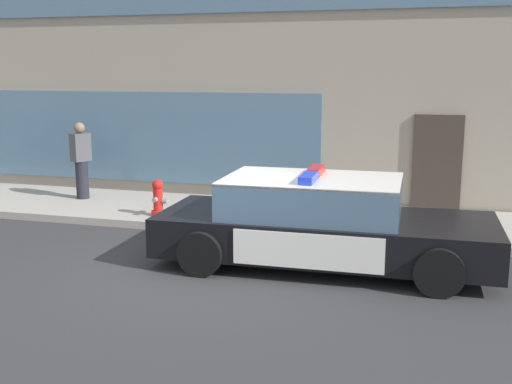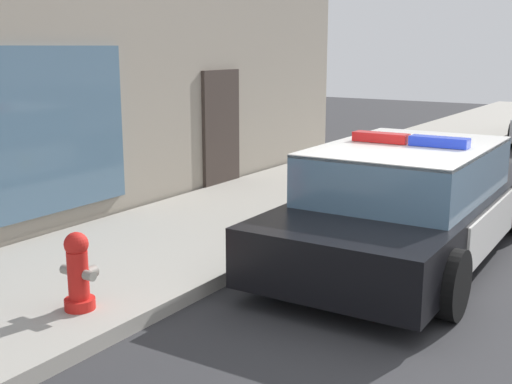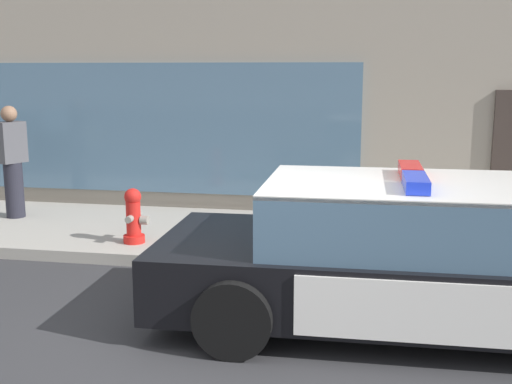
% 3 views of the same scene
% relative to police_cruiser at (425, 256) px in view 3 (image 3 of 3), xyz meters
% --- Properties ---
extents(ground, '(48.00, 48.00, 0.00)m').
position_rel_police_cruiser_xyz_m(ground, '(-1.72, -0.80, -0.68)').
color(ground, '#303033').
extents(sidewalk, '(48.00, 2.77, 0.15)m').
position_rel_police_cruiser_xyz_m(sidewalk, '(-1.72, 2.63, -0.61)').
color(sidewalk, '#A39E93').
rests_on(sidewalk, ground).
extents(storefront_building, '(20.26, 10.52, 6.63)m').
position_rel_police_cruiser_xyz_m(storefront_building, '(-4.35, 9.28, 2.63)').
color(storefront_building, gray).
rests_on(storefront_building, ground).
extents(police_cruiser, '(5.16, 2.22, 1.49)m').
position_rel_police_cruiser_xyz_m(police_cruiser, '(0.00, 0.00, 0.00)').
color(police_cruiser, black).
rests_on(police_cruiser, ground).
extents(fire_hydrant, '(0.34, 0.39, 0.73)m').
position_rel_police_cruiser_xyz_m(fire_hydrant, '(-3.57, 1.81, -0.18)').
color(fire_hydrant, red).
rests_on(fire_hydrant, sidewalk).
extents(pedestrian_on_sidewalk, '(0.41, 0.47, 1.71)m').
position_rel_police_cruiser_xyz_m(pedestrian_on_sidewalk, '(-5.92, 2.89, 0.33)').
color(pedestrian_on_sidewalk, '#23232D').
rests_on(pedestrian_on_sidewalk, sidewalk).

